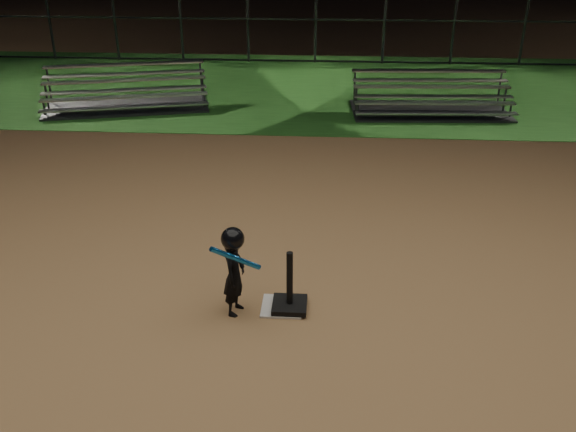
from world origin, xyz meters
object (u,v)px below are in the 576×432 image
(batting_tee, at_px, (290,298))
(child_batter, at_px, (234,269))
(home_plate, at_px, (282,306))
(bleacher_left, at_px, (127,99))
(bleacher_right, at_px, (430,105))

(batting_tee, relative_size, child_batter, 0.67)
(batting_tee, distance_m, child_batter, 0.72)
(home_plate, distance_m, child_batter, 0.74)
(bleacher_left, bearing_deg, child_batter, -80.01)
(home_plate, xyz_separation_m, child_batter, (-0.50, -0.12, 0.54))
(child_batter, height_order, bleacher_left, child_batter)
(home_plate, relative_size, bleacher_right, 0.13)
(home_plate, relative_size, batting_tee, 0.65)
(bleacher_right, bearing_deg, child_batter, -114.89)
(batting_tee, bearing_deg, child_batter, -171.27)
(child_batter, distance_m, bleacher_left, 8.77)
(batting_tee, relative_size, bleacher_left, 0.18)
(child_batter, bearing_deg, bleacher_right, -9.28)
(home_plate, relative_size, bleacher_left, 0.11)
(batting_tee, xyz_separation_m, bleacher_right, (2.61, 7.88, 0.03))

